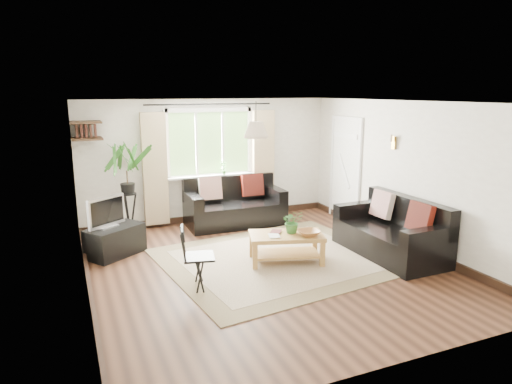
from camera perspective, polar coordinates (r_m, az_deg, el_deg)
name	(u,v)px	position (r m, az deg, el deg)	size (l,w,h in m)	color
floor	(266,266)	(6.87, 1.32, -9.26)	(5.50, 5.50, 0.00)	black
ceiling	(267,102)	(6.38, 1.43, 11.19)	(5.50, 5.50, 0.00)	white
wall_back	(210,161)	(9.05, -5.83, 3.91)	(5.00, 0.02, 2.40)	beige
wall_front	(394,247)	(4.25, 16.91, -6.54)	(5.00, 0.02, 2.40)	beige
wall_left	(80,204)	(5.96, -21.09, -1.40)	(0.02, 5.50, 2.40)	beige
wall_right	(406,175)	(7.87, 18.22, 2.03)	(0.02, 5.50, 2.40)	beige
rug	(279,259)	(7.13, 2.89, -8.34)	(3.39, 2.90, 0.02)	beige
window	(210,143)	(8.97, -5.80, 6.08)	(2.50, 0.16, 2.16)	white
door	(345,171)	(9.21, 11.07, 2.62)	(0.06, 0.96, 2.06)	silver
corner_shelf	(86,130)	(8.34, -20.45, 7.23)	(0.50, 0.50, 0.34)	black
pendant_lamp	(256,126)	(6.76, 0.00, 8.30)	(0.36, 0.36, 0.54)	beige
wall_sconce	(392,140)	(7.97, 16.69, 6.19)	(0.12, 0.12, 0.28)	beige
sofa_back	(235,203)	(8.82, -2.65, -1.33)	(1.85, 0.93, 0.87)	black
sofa_right	(390,229)	(7.48, 16.39, -4.44)	(0.92, 1.84, 0.86)	black
coffee_table	(286,248)	(6.96, 3.79, -7.01)	(1.10, 0.60, 0.45)	brown
table_plant	(293,222)	(6.90, 4.59, -3.71)	(0.32, 0.27, 0.35)	#2D5F26
bowl	(309,233)	(6.84, 6.61, -5.08)	(0.33, 0.33, 0.08)	#9F6637
book_a	(269,236)	(6.75, 1.61, -5.52)	(0.16, 0.22, 0.02)	silver
book_b	(271,231)	(6.96, 1.86, -4.94)	(0.16, 0.21, 0.02)	#532421
tv_stand	(115,241)	(7.57, -17.19, -5.85)	(0.87, 0.49, 0.47)	black
tv	(106,211)	(7.43, -18.20, -2.32)	(0.67, 0.22, 0.51)	#A5A5AA
palm_stand	(128,190)	(8.41, -15.72, 0.29)	(0.65, 0.65, 1.67)	black
folding_chair	(199,258)	(6.06, -7.15, -8.17)	(0.43, 0.43, 0.84)	black
sill_plant	(224,168)	(9.04, -4.07, 3.06)	(0.14, 0.10, 0.27)	#2D6023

